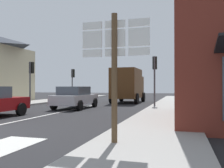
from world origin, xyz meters
TOP-DOWN VIEW (x-y plane):
  - ground_plane at (0.00, 10.00)m, footprint 80.00×80.00m
  - sidewalk_right at (5.90, 8.00)m, footprint 2.78×44.00m
  - lane_centre_stripe at (0.00, 6.00)m, footprint 0.16×12.00m
  - lane_turn_arrow at (2.48, -1.00)m, footprint 1.20×2.20m
  - sedan_far at (-0.23, 9.08)m, footprint 1.99×4.21m
  - delivery_truck at (1.88, 15.88)m, footprint 2.52×5.02m
  - route_sign_post at (5.13, -0.34)m, footprint 1.66×0.14m
  - traffic_light_near_left at (-4.81, 10.80)m, footprint 0.30×0.49m
  - traffic_light_far_left at (-4.81, 18.42)m, footprint 0.30×0.49m
  - traffic_light_near_right at (4.81, 11.46)m, footprint 0.30×0.49m

SIDE VIEW (x-z plane):
  - ground_plane at x=0.00m, z-range 0.00..0.00m
  - lane_centre_stripe at x=0.00m, z-range 0.00..0.01m
  - lane_turn_arrow at x=2.48m, z-range 0.00..0.01m
  - sidewalk_right at x=5.90m, z-range 0.00..0.14m
  - sedan_far at x=-0.23m, z-range 0.03..1.50m
  - delivery_truck at x=1.88m, z-range 0.13..3.18m
  - route_sign_post at x=5.13m, z-range 0.40..3.60m
  - traffic_light_far_left at x=-4.81m, z-range 0.81..4.18m
  - traffic_light_near_left at x=-4.81m, z-range 0.82..4.24m
  - traffic_light_near_right at x=4.81m, z-range 0.86..4.46m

